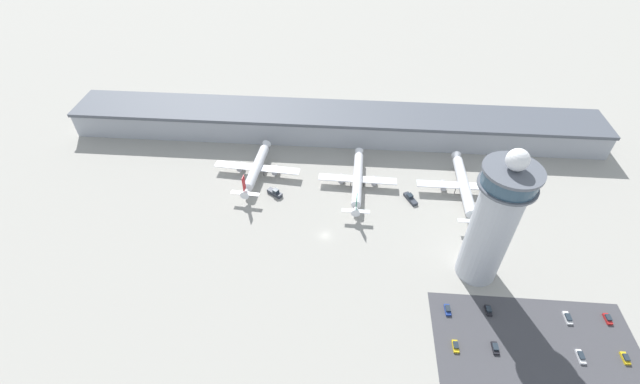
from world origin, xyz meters
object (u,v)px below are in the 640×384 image
object	(u,v)px
car_silver_sedan	(568,318)
car_black_suv	(495,348)
car_red_hatchback	(448,310)
airplane_gate_bravo	(358,179)
car_navy_sedan	(608,319)
service_truck_fuel	(275,193)
airplane_gate_charlie	(464,186)
car_white_wagon	(625,358)
car_yellow_taxi	(456,346)
control_tower	(494,222)
airplane_gate_alpha	(257,168)
service_truck_catering	(410,198)
car_green_van	(581,356)
car_maroon_suv	(488,310)

from	to	relation	value
car_silver_sedan	car_black_suv	bearing A→B (deg)	-154.43
car_red_hatchback	airplane_gate_bravo	bearing A→B (deg)	116.86
car_navy_sedan	car_red_hatchback	bearing A→B (deg)	-179.39
airplane_gate_bravo	service_truck_fuel	bearing A→B (deg)	-167.24
airplane_gate_charlie	car_white_wagon	xyz separation A→B (m)	(37.05, -72.99, -4.02)
car_yellow_taxi	car_red_hatchback	size ratio (longest dim) A/B	0.98
control_tower	airplane_gate_alpha	world-z (taller)	control_tower
airplane_gate_alpha	car_yellow_taxi	xyz separation A→B (m)	(77.59, -78.83, -3.82)
control_tower	service_truck_catering	distance (m)	48.89
car_green_van	car_navy_sedan	bearing A→B (deg)	45.64
control_tower	car_black_suv	world-z (taller)	control_tower
airplane_gate_bravo	car_yellow_taxi	world-z (taller)	airplane_gate_bravo
airplane_gate_charlie	car_navy_sedan	bearing A→B (deg)	-57.77
car_maroon_suv	car_green_van	bearing A→B (deg)	-30.14
car_yellow_taxi	car_green_van	size ratio (longest dim) A/B	0.90
car_red_hatchback	airplane_gate_alpha	bearing A→B (deg)	139.48
service_truck_fuel	car_maroon_suv	bearing A→B (deg)	-33.09
car_black_suv	car_silver_sedan	distance (m)	29.16
airplane_gate_bravo	service_truck_catering	distance (m)	24.27
airplane_gate_bravo	car_green_van	world-z (taller)	airplane_gate_bravo
control_tower	car_maroon_suv	xyz separation A→B (m)	(1.30, -16.76, -25.25)
airplane_gate_bravo	car_green_van	bearing A→B (deg)	-47.15
car_black_suv	airplane_gate_charlie	bearing A→B (deg)	88.46
car_black_suv	car_white_wagon	size ratio (longest dim) A/B	1.05
control_tower	car_red_hatchback	world-z (taller)	control_tower
airplane_gate_charlie	car_green_van	xyz separation A→B (m)	(23.61, -73.48, -4.04)
car_white_wagon	car_silver_sedan	bearing A→B (deg)	134.38
airplane_gate_bravo	car_navy_sedan	distance (m)	103.18
control_tower	airplane_gate_charlie	world-z (taller)	control_tower
airplane_gate_bravo	car_red_hatchback	xyz separation A→B (m)	(31.08, -61.35, -3.49)
service_truck_catering	control_tower	bearing A→B (deg)	-60.94
car_maroon_suv	car_red_hatchback	bearing A→B (deg)	-176.55
airplane_gate_bravo	car_maroon_suv	bearing A→B (deg)	-53.55
car_black_suv	car_green_van	world-z (taller)	car_green_van
car_black_suv	service_truck_fuel	bearing A→B (deg)	140.39
service_truck_fuel	car_white_wagon	size ratio (longest dim) A/B	1.82
car_black_suv	car_red_hatchback	size ratio (longest dim) A/B	0.99
service_truck_fuel	car_maroon_suv	distance (m)	96.03
car_black_suv	car_navy_sedan	distance (m)	41.54
airplane_gate_charlie	car_silver_sedan	world-z (taller)	airplane_gate_charlie
airplane_gate_charlie	car_maroon_suv	distance (m)	59.24
service_truck_fuel	control_tower	bearing A→B (deg)	-24.26
car_green_van	car_red_hatchback	world-z (taller)	car_red_hatchback
control_tower	car_green_van	world-z (taller)	control_tower
airplane_gate_bravo	car_maroon_suv	world-z (taller)	airplane_gate_bravo
airplane_gate_bravo	control_tower	bearing A→B (deg)	-45.24
service_truck_fuel	airplane_gate_charlie	bearing A→B (deg)	4.66
car_maroon_suv	car_red_hatchback	size ratio (longest dim) A/B	0.96
car_navy_sedan	car_maroon_suv	bearing A→B (deg)	179.61
car_silver_sedan	car_red_hatchback	xyz separation A→B (m)	(-39.15, 0.08, 0.05)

